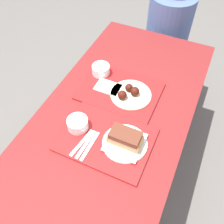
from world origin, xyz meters
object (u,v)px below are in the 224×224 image
at_px(tray_near, 106,139).
at_px(bowl_coleslaw_far, 101,69).
at_px(bowl_coleslaw_near, 78,123).
at_px(brisket_sandwich_plate, 125,140).
at_px(tray_far, 120,91).
at_px(wings_plate_far, 130,93).
at_px(person_seated_across, 169,24).

distance_m(tray_near, bowl_coleslaw_far, 0.47).
bearing_deg(bowl_coleslaw_near, brisket_sandwich_plate, 1.58).
bearing_deg(tray_far, brisket_sandwich_plate, -62.83).
distance_m(bowl_coleslaw_near, brisket_sandwich_plate, 0.25).
relative_size(bowl_coleslaw_far, wings_plate_far, 0.46).
bearing_deg(wings_plate_far, bowl_coleslaw_far, 156.74).
height_order(tray_far, bowl_coleslaw_far, bowl_coleslaw_far).
relative_size(tray_far, bowl_coleslaw_near, 4.18).
bearing_deg(tray_far, bowl_coleslaw_far, 152.41).
relative_size(tray_near, tray_far, 1.00).
relative_size(tray_near, person_seated_across, 0.63).
bearing_deg(tray_near, bowl_coleslaw_far, 119.17).
distance_m(tray_near, wings_plate_far, 0.31).
distance_m(brisket_sandwich_plate, bowl_coleslaw_far, 0.51).
distance_m(tray_near, bowl_coleslaw_near, 0.16).
bearing_deg(wings_plate_far, tray_near, -89.33).
distance_m(tray_near, brisket_sandwich_plate, 0.10).
relative_size(brisket_sandwich_plate, person_seated_across, 0.31).
bearing_deg(brisket_sandwich_plate, tray_far, 117.17).
bearing_deg(bowl_coleslaw_far, wings_plate_far, -23.26).
bearing_deg(bowl_coleslaw_far, tray_far, -27.59).
xyz_separation_m(bowl_coleslaw_near, wings_plate_far, (0.15, 0.31, -0.01)).
distance_m(tray_far, bowl_coleslaw_near, 0.33).
distance_m(bowl_coleslaw_near, bowl_coleslaw_far, 0.41).
xyz_separation_m(brisket_sandwich_plate, wings_plate_far, (-0.10, 0.30, -0.02)).
xyz_separation_m(tray_far, bowl_coleslaw_near, (-0.09, -0.32, 0.04)).
height_order(tray_far, person_seated_across, person_seated_across).
xyz_separation_m(tray_near, bowl_coleslaw_far, (-0.23, 0.41, 0.04)).
relative_size(tray_near, bowl_coleslaw_near, 4.18).
bearing_deg(bowl_coleslaw_far, tray_near, -60.83).
bearing_deg(tray_near, brisket_sandwich_plate, 7.41).
height_order(bowl_coleslaw_near, bowl_coleslaw_far, same).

